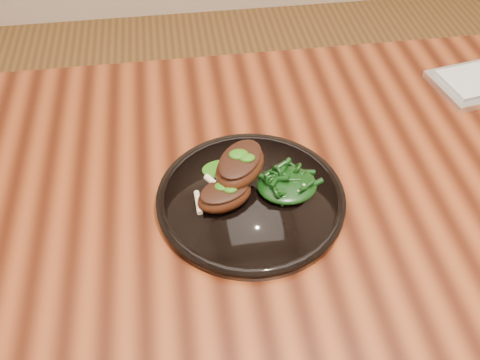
% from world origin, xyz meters
% --- Properties ---
extents(desk, '(1.60, 0.80, 0.75)m').
position_xyz_m(desk, '(0.00, 0.00, 0.67)').
color(desk, '#341106').
rests_on(desk, ground).
extents(plate, '(0.32, 0.32, 0.02)m').
position_xyz_m(plate, '(-0.21, -0.06, 0.76)').
color(plate, black).
rests_on(plate, desk).
extents(lamb_chop_front, '(0.11, 0.09, 0.04)m').
position_xyz_m(lamb_chop_front, '(-0.25, -0.07, 0.79)').
color(lamb_chop_front, '#3C190B').
rests_on(lamb_chop_front, plate).
extents(lamb_chop_back, '(0.12, 0.13, 0.05)m').
position_xyz_m(lamb_chop_back, '(-0.22, -0.03, 0.81)').
color(lamb_chop_back, '#3C190B').
rests_on(lamb_chop_back, plate).
extents(herb_smear, '(0.07, 0.05, 0.00)m').
position_xyz_m(herb_smear, '(-0.25, 0.01, 0.77)').
color(herb_smear, '#144B08').
rests_on(herb_smear, plate).
extents(greens_heap, '(0.10, 0.10, 0.04)m').
position_xyz_m(greens_heap, '(-0.15, -0.05, 0.79)').
color(greens_heap, black).
rests_on(greens_heap, plate).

